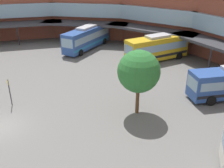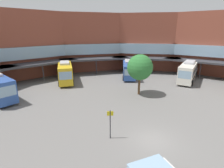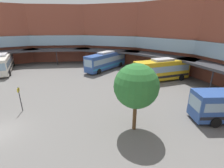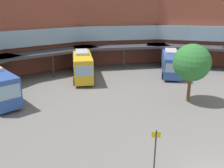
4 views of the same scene
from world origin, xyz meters
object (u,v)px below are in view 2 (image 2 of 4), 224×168
bus_1 (189,71)px  bus_4 (129,68)px  stop_sign_post (110,122)px  bus_3 (65,71)px  plaza_tree (140,67)px

bus_1 → bus_4: size_ratio=1.08×
bus_4 → stop_sign_post: 24.60m
bus_4 → bus_3: bearing=-70.5°
bus_1 → stop_sign_post: bearing=-7.8°
plaza_tree → stop_sign_post: plaza_tree is taller
bus_1 → plaza_tree: plaza_tree is taller
stop_sign_post → bus_4: bearing=51.9°
bus_1 → plaza_tree: (-14.38, -2.01, 2.47)m
bus_3 → stop_sign_post: bearing=9.9°
bus_4 → stop_sign_post: bearing=-6.6°
bus_3 → plaza_tree: plaza_tree is taller
bus_1 → plaza_tree: size_ratio=1.76×
bus_1 → stop_sign_post: (-24.40, -10.68, -0.22)m
bus_1 → bus_3: size_ratio=1.10×
bus_4 → plaza_tree: (-5.18, -10.68, 2.65)m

